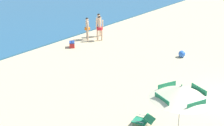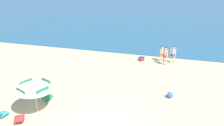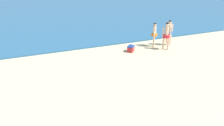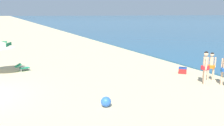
{
  "view_description": "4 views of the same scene",
  "coord_description": "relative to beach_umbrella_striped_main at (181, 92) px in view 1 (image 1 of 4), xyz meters",
  "views": [
    {
      "loc": [
        -14.68,
        -4.1,
        7.62
      ],
      "look_at": [
        -2.25,
        6.14,
        1.11
      ],
      "focal_mm": 54.55,
      "sensor_mm": 36.0,
      "label": 1
    },
    {
      "loc": [
        3.27,
        -9.24,
        8.09
      ],
      "look_at": [
        -1.29,
        6.81,
        1.48
      ],
      "focal_mm": 36.25,
      "sensor_mm": 36.0,
      "label": 2
    },
    {
      "loc": [
        -6.21,
        -1.06,
        5.28
      ],
      "look_at": [
        -2.65,
        7.64,
        1.3
      ],
      "focal_mm": 38.32,
      "sensor_mm": 36.0,
      "label": 3
    },
    {
      "loc": [
        11.84,
        1.56,
        3.76
      ],
      "look_at": [
        -0.93,
        7.4,
        0.82
      ],
      "focal_mm": 38.04,
      "sensor_mm": 36.0,
      "label": 4
    }
  ],
  "objects": [
    {
      "name": "person_standing_near_shore",
      "position": [
        6.73,
        11.12,
        -1.02
      ],
      "size": [
        0.4,
        0.41,
        1.62
      ],
      "color": "beige",
      "rests_on": "ground"
    },
    {
      "name": "beach_umbrella_striped_main",
      "position": [
        0.0,
        0.0,
        0.0
      ],
      "size": [
        2.47,
        2.45,
        2.29
      ],
      "color": "silver",
      "rests_on": "ground"
    },
    {
      "name": "person_wading_in",
      "position": [
        7.1,
        10.27,
        -0.92
      ],
      "size": [
        0.45,
        0.44,
        1.79
      ],
      "color": "beige",
      "rests_on": "ground"
    },
    {
      "name": "beach_ball",
      "position": [
        7.87,
        4.13,
        -1.74
      ],
      "size": [
        0.43,
        0.43,
        0.43
      ],
      "primitive_type": "sphere",
      "color": "blue",
      "rests_on": "ground"
    },
    {
      "name": "cooler_box",
      "position": [
        4.82,
        10.76,
        -1.75
      ],
      "size": [
        0.59,
        0.6,
        0.43
      ],
      "color": "red",
      "rests_on": "ground"
    },
    {
      "name": "lounge_chair_facing_sea",
      "position": [
        -0.16,
        1.5,
        -1.68
      ],
      "size": [
        0.7,
        0.97,
        0.52
      ],
      "color": "#1E7F56",
      "rests_on": "ground"
    },
    {
      "name": "person_standing_beside",
      "position": [
        7.79,
        10.96,
        -0.95
      ],
      "size": [
        0.52,
        0.42,
        1.73
      ],
      "color": "beige",
      "rests_on": "ground"
    }
  ]
}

